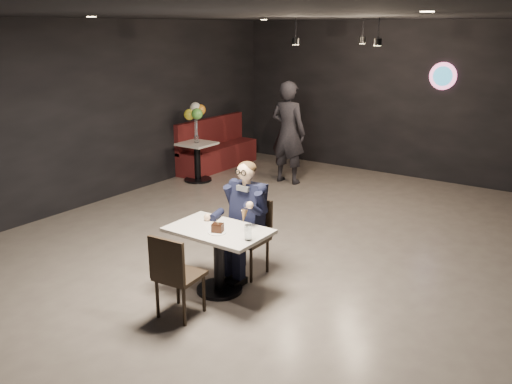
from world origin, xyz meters
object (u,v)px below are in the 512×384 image
Objects in this scene: seated_man at (248,218)px; sundae_glass at (248,233)px; chair_near at (180,274)px; booth_bench at (218,144)px; passerby at (288,133)px; side_table at (197,161)px; main_table at (219,260)px; chair_far at (248,238)px; balloon_vase at (197,139)px.

seated_man is 0.78m from sundae_glass.
seated_man reaches higher than sundae_glass.
seated_man is at bearing 84.72° from chair_near.
passerby is at bearing -2.81° from booth_bench.
seated_man is 4.28m from side_table.
main_table is 0.56m from chair_far.
passerby reaches higher than side_table.
side_table is at bearing 133.79° from main_table.
chair_near is 6.61× the size of balloon_vase.
chair_far reaches higher than sundae_glass.
side_table is at bearing 136.96° from sundae_glass.
chair_near is 0.48× the size of passerby.
balloon_vase reaches higher than side_table.
sundae_glass is at bearing -53.86° from chair_far.
chair_near is 1.21m from seated_man.
side_table is 5.51× the size of balloon_vase.
sundae_glass reaches higher than balloon_vase.
passerby reaches higher than main_table.
chair_far reaches higher than side_table.
chair_near reaches higher than main_table.
sundae_glass is 5.02m from balloon_vase.
booth_bench is at bearing 132.74° from seated_man.
booth_bench is at bearing 128.92° from main_table.
main_table is 5.60m from booth_bench.
booth_bench is (-3.52, 3.81, -0.20)m from seated_man.
chair_far and chair_near have the same top height.
main_table is at bearing -51.08° from booth_bench.
chair_far is 1.18m from chair_near.
seated_man is at bearing 0.00° from chair_far.
side_table is 0.44m from balloon_vase.
sundae_glass is 0.08× the size of booth_bench.
booth_bench is at bearing 119.90° from chair_near.
booth_bench is 1.05m from side_table.
passerby is at bearing 104.24° from chair_near.
sundae_glass is at bearing 115.77° from passerby.
booth_bench reaches higher than chair_near.
sundae_glass is 5.04m from side_table.
sundae_glass is at bearing -43.04° from side_table.
chair_near is at bearing -90.00° from main_table.
chair_near is (0.00, -1.18, 0.00)m from chair_far.
booth_bench reaches higher than balloon_vase.
seated_man is at bearing -41.09° from side_table.
chair_far is (0.00, 0.55, 0.09)m from main_table.
balloon_vase is (0.00, 0.00, 0.44)m from side_table.
main_table is 1.20× the size of chair_far.
passerby is (1.48, 0.91, 0.58)m from side_table.
side_table is at bearing 138.91° from chair_far.
main_table is 4.65m from side_table.
chair_far reaches higher than balloon_vase.
main_table is at bearing -46.21° from balloon_vase.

